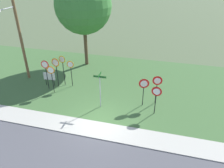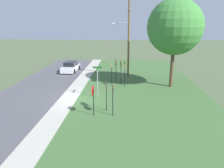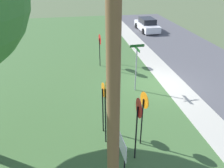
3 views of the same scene
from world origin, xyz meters
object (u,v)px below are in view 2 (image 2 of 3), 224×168
Objects in this scene: stop_sign_far_right at (111,69)px; yield_sign_far_left at (112,92)px; stop_sign_near_left at (124,67)px; stop_sign_far_left at (121,67)px; street_name_post at (97,79)px; utility_pole at (127,37)px; yield_sign_near_left at (93,93)px; stop_sign_near_right at (124,71)px; parked_hatchback_near at (71,67)px; notice_board at (121,75)px; yield_sign_near_right at (106,89)px; stop_sign_far_center at (116,66)px; oak_tree_left at (175,27)px.

yield_sign_far_left is (8.49, 0.52, 0.02)m from stop_sign_far_right.
stop_sign_near_left is 1.04× the size of stop_sign_far_left.
stop_sign_far_right is 1.03× the size of yield_sign_far_left.
street_name_post reaches higher than yield_sign_far_left.
utility_pole reaches higher than stop_sign_near_left.
street_name_post is at bearing -171.41° from yield_sign_near_left.
stop_sign_near_right is 0.99× the size of stop_sign_far_right.
stop_sign_near_left is 0.62× the size of parked_hatchback_near.
yield_sign_far_left is at bearing -6.27° from notice_board.
yield_sign_near_left is 16.13m from parked_hatchback_near.
stop_sign_far_left is (-0.44, -0.39, -0.04)m from stop_sign_near_left.
stop_sign_far_left is 1.17× the size of yield_sign_near_right.
stop_sign_far_center is 2.14× the size of notice_board.
stop_sign_near_left is at bearing 148.53° from street_name_post.
utility_pole reaches higher than stop_sign_far_center.
stop_sign_far_left is at bearing 49.62° from parked_hatchback_near.
stop_sign_far_center is at bearing -77.55° from notice_board.
yield_sign_near_left is 0.95× the size of yield_sign_far_left.
stop_sign_near_left is at bearing 41.75° from stop_sign_far_center.
yield_sign_far_left is at bearing 3.83° from stop_sign_far_left.
stop_sign_far_right is at bearing 44.85° from parked_hatchback_near.
yield_sign_near_left is (7.47, -2.26, -0.05)m from stop_sign_near_right.
stop_sign_near_right reaches higher than yield_sign_near_right.
stop_sign_far_right is (-1.08, -1.41, 0.03)m from stop_sign_near_right.
utility_pole is at bearing 175.62° from stop_sign_far_left.
parked_hatchback_near is at bearing -110.59° from utility_pole.
notice_board is (-0.92, 1.05, -0.92)m from stop_sign_far_right.
stop_sign_far_right reaches higher than yield_sign_near_right.
yield_sign_far_left is 9.47m from notice_board.
stop_sign_far_left reaches higher than yield_sign_near_right.
street_name_post is (-4.01, -1.52, -0.09)m from yield_sign_far_left.
parked_hatchback_near is at bearing -140.90° from stop_sign_near_right.
yield_sign_near_right is (7.57, -0.01, -0.04)m from stop_sign_far_right.
oak_tree_left reaches higher than stop_sign_far_right.
oak_tree_left is at bearing 46.88° from utility_pole.
parked_hatchback_near is at bearing -130.95° from stop_sign_far_center.
stop_sign_far_left is 1.14× the size of yield_sign_far_left.
stop_sign_near_left is at bearing -4.83° from utility_pole.
yield_sign_far_left is at bearing 19.65° from yield_sign_near_right.
stop_sign_near_left is 10.39m from parked_hatchback_near.
stop_sign_far_right is at bearing -25.38° from utility_pole.
street_name_post is 0.32× the size of oak_tree_left.
notice_board is at bearing 175.25° from yield_sign_near_left.
stop_sign_near_left is 1.48m from stop_sign_far_right.
yield_sign_near_right is (6.49, -1.42, -0.01)m from stop_sign_near_right.
yield_sign_near_left is 0.25× the size of oak_tree_left.
stop_sign_far_right is 1.06× the size of yield_sign_near_right.
stop_sign_far_center is at bearing 140.38° from stop_sign_far_right.
yield_sign_near_right is (7.22, -1.42, -0.30)m from stop_sign_near_left.
street_name_post is at bearing -62.10° from oak_tree_left.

